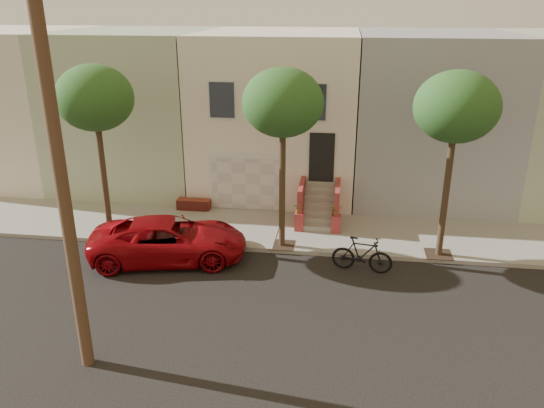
# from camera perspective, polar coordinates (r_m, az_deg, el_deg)

# --- Properties ---
(ground) EXTENTS (90.00, 90.00, 0.00)m
(ground) POSITION_cam_1_polar(r_m,az_deg,el_deg) (16.15, -4.21, -10.56)
(ground) COLOR black
(ground) RESTS_ON ground
(sidewalk) EXTENTS (40.00, 3.70, 0.15)m
(sidewalk) POSITION_cam_1_polar(r_m,az_deg,el_deg) (20.79, -1.21, -2.74)
(sidewalk) COLOR gray
(sidewalk) RESTS_ON ground
(house_row) EXTENTS (33.10, 11.70, 7.00)m
(house_row) POSITION_cam_1_polar(r_m,az_deg,el_deg) (25.27, 0.82, 10.05)
(house_row) COLOR beige
(house_row) RESTS_ON sidewalk
(tree_left) EXTENTS (2.70, 2.57, 6.30)m
(tree_left) POSITION_cam_1_polar(r_m,az_deg,el_deg) (19.58, -18.43, 10.59)
(tree_left) COLOR #2D2116
(tree_left) RESTS_ON sidewalk
(tree_mid) EXTENTS (2.70, 2.57, 6.30)m
(tree_mid) POSITION_cam_1_polar(r_m,az_deg,el_deg) (17.74, 1.16, 10.66)
(tree_mid) COLOR #2D2116
(tree_mid) RESTS_ON sidewalk
(tree_right) EXTENTS (2.70, 2.57, 6.30)m
(tree_right) POSITION_cam_1_polar(r_m,az_deg,el_deg) (17.97, 19.12, 9.66)
(tree_right) COLOR #2D2116
(tree_right) RESTS_ON sidewalk
(pickup_truck) EXTENTS (5.69, 3.47, 1.47)m
(pickup_truck) POSITION_cam_1_polar(r_m,az_deg,el_deg) (18.67, -10.97, -3.77)
(pickup_truck) COLOR maroon
(pickup_truck) RESTS_ON ground
(motorcycle) EXTENTS (2.07, 0.87, 1.20)m
(motorcycle) POSITION_cam_1_polar(r_m,az_deg,el_deg) (17.86, 9.61, -5.35)
(motorcycle) COLOR black
(motorcycle) RESTS_ON ground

